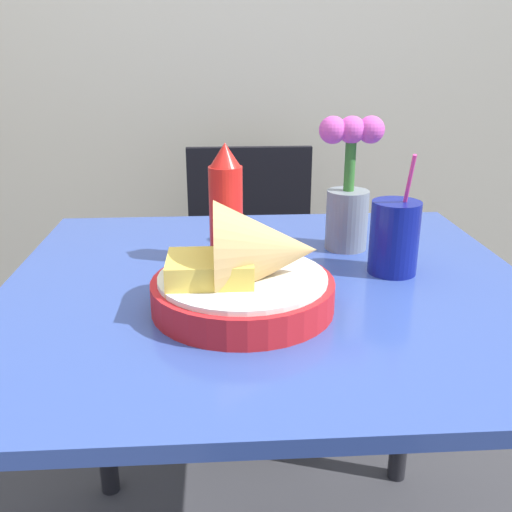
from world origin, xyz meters
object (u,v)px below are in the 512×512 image
at_px(chair_far_window, 251,261).
at_px(food_basket, 251,273).
at_px(drink_cup, 394,240).
at_px(ketchup_bottle, 226,206).
at_px(flower_vase, 349,189).

bearing_deg(chair_far_window, food_basket, -93.27).
distance_m(chair_far_window, drink_cup, 0.85).
distance_m(chair_far_window, ketchup_bottle, 0.78).
bearing_deg(flower_vase, drink_cup, -68.37).
bearing_deg(food_basket, chair_far_window, 86.73).
xyz_separation_m(food_basket, ketchup_bottle, (-0.03, 0.21, 0.05)).
bearing_deg(drink_cup, chair_far_window, 105.71).
distance_m(drink_cup, flower_vase, 0.16).
distance_m(ketchup_bottle, drink_cup, 0.31).
height_order(drink_cup, flower_vase, flower_vase).
height_order(chair_far_window, drink_cup, drink_cup).
relative_size(chair_far_window, drink_cup, 3.91).
xyz_separation_m(ketchup_bottle, flower_vase, (0.24, 0.06, 0.01)).
distance_m(food_basket, drink_cup, 0.30).
height_order(food_basket, drink_cup, drink_cup).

